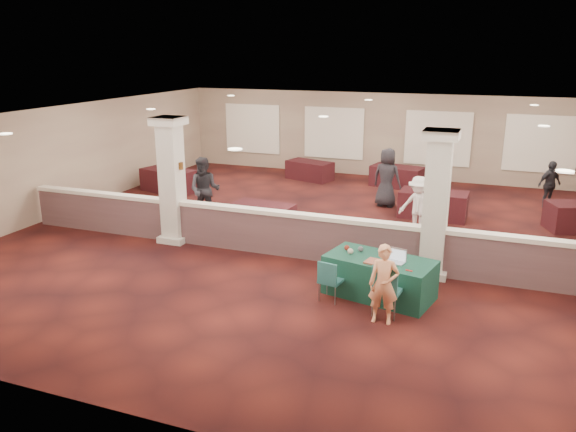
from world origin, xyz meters
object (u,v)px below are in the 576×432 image
at_px(conf_chair_main, 386,286).
at_px(far_table_back_left, 310,170).
at_px(far_table_back_center, 397,177).
at_px(attendee_c, 549,184).
at_px(far_table_front_center, 263,216).
at_px(far_table_front_right, 433,205).
at_px(attendee_a, 205,190).
at_px(attendee_b, 418,206).
at_px(near_table, 379,277).
at_px(attendee_d, 387,178).
at_px(woman, 384,284).
at_px(far_table_front_left, 169,180).
at_px(conf_chair_side, 330,278).

bearing_deg(conf_chair_main, far_table_back_left, 121.65).
xyz_separation_m(far_table_back_center, attendee_c, (4.91, -1.12, 0.37)).
distance_m(far_table_front_center, far_table_front_right, 5.07).
bearing_deg(attendee_a, attendee_c, 14.85).
relative_size(far_table_back_left, attendee_a, 0.92).
distance_m(far_table_front_right, attendee_b, 1.84).
bearing_deg(near_table, attendee_b, 100.60).
relative_size(attendee_a, attendee_d, 1.01).
bearing_deg(attendee_c, far_table_front_right, 173.92).
relative_size(woman, attendee_a, 0.79).
relative_size(far_table_front_right, attendee_a, 1.03).
relative_size(attendee_b, attendee_d, 0.86).
relative_size(far_table_back_center, attendee_c, 1.23).
relative_size(far_table_back_left, attendee_c, 1.16).
relative_size(woman, far_table_back_center, 0.81).
bearing_deg(woman, attendee_a, 140.11).
bearing_deg(far_table_front_left, far_table_front_right, 0.00).
xyz_separation_m(near_table, woman, (0.29, -1.09, 0.34)).
height_order(far_table_front_left, far_table_back_left, far_table_front_left).
xyz_separation_m(conf_chair_main, far_table_front_left, (-8.94, 6.85, -0.21)).
bearing_deg(far_table_front_right, conf_chair_main, -90.47).
height_order(conf_chair_side, far_table_back_left, conf_chair_side).
bearing_deg(near_table, conf_chair_side, -132.85).
bearing_deg(conf_chair_main, attendee_b, 97.87).
bearing_deg(far_table_front_left, attendee_b, -11.45).
relative_size(conf_chair_side, attendee_b, 0.53).
bearing_deg(woman, near_table, 101.07).
height_order(near_table, attendee_a, attendee_a).
height_order(conf_chair_main, far_table_front_right, conf_chair_main).
height_order(conf_chair_main, attendee_a, attendee_a).
distance_m(woman, far_table_front_right, 7.10).
xyz_separation_m(conf_chair_main, far_table_back_left, (-4.94, 10.35, -0.25)).
relative_size(far_table_front_center, attendee_a, 0.91).
height_order(woman, attendee_b, attendee_b).
bearing_deg(attendee_d, far_table_back_left, -26.66).
height_order(near_table, attendee_d, attendee_d).
distance_m(far_table_front_left, far_table_front_right, 9.00).
bearing_deg(attendee_d, attendee_c, -149.50).
xyz_separation_m(conf_chair_side, far_table_front_center, (-3.08, 3.90, -0.15)).
bearing_deg(conf_chair_side, attendee_b, 88.22).
xyz_separation_m(near_table, conf_chair_side, (-0.86, -0.60, 0.10)).
bearing_deg(conf_chair_side, near_table, 44.64).
bearing_deg(attendee_d, conf_chair_side, 104.29).
relative_size(far_table_front_left, attendee_c, 1.30).
xyz_separation_m(conf_chair_side, far_table_back_center, (-0.46, 10.10, -0.13)).
relative_size(conf_chair_main, woman, 0.69).
bearing_deg(conf_chair_side, far_table_front_center, 138.29).
height_order(far_table_front_left, attendee_c, attendee_c).
xyz_separation_m(near_table, far_table_back_center, (-1.32, 9.50, -0.03)).
height_order(conf_chair_main, far_table_front_left, conf_chair_main).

